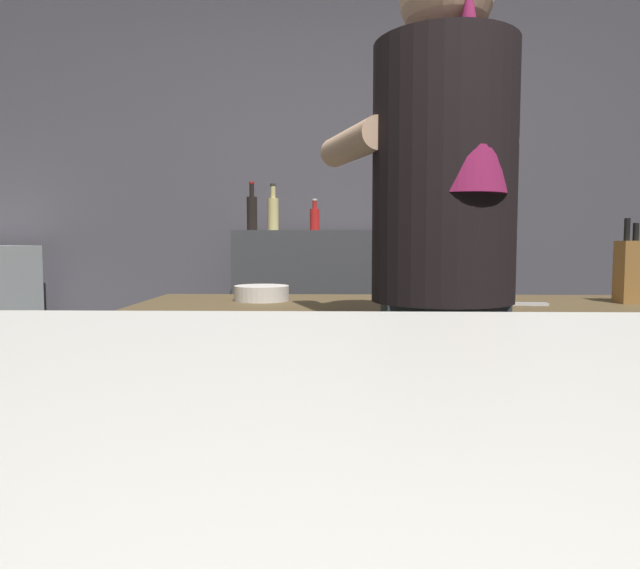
% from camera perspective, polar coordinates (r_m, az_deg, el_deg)
% --- Properties ---
extents(wall_back, '(5.20, 0.10, 2.70)m').
position_cam_1_polar(wall_back, '(3.46, 2.64, 8.59)').
color(wall_back, '#4E4B52').
rests_on(wall_back, ground).
extents(prep_counter, '(2.10, 0.60, 0.89)m').
position_cam_1_polar(prep_counter, '(2.00, 13.94, -14.67)').
color(prep_counter, brown).
rests_on(prep_counter, ground).
extents(back_shelf, '(0.91, 0.36, 1.15)m').
position_cam_1_polar(back_shelf, '(3.21, -0.13, -4.94)').
color(back_shelf, '#3E3E42').
rests_on(back_shelf, ground).
extents(bartender, '(0.50, 0.55, 1.77)m').
position_cam_1_polar(bartender, '(1.41, 12.16, 1.68)').
color(bartender, '#2D3437').
rests_on(bartender, ground).
extents(knife_block, '(0.10, 0.08, 0.28)m').
position_cam_1_polar(knife_block, '(2.10, 28.76, 1.24)').
color(knife_block, olive).
rests_on(knife_block, prep_counter).
extents(mixing_bowl, '(0.18, 0.18, 0.05)m').
position_cam_1_polar(mixing_bowl, '(1.93, -5.82, -0.86)').
color(mixing_bowl, silver).
rests_on(mixing_bowl, prep_counter).
extents(chefs_knife, '(0.24, 0.05, 0.01)m').
position_cam_1_polar(chefs_knife, '(1.88, 18.17, -1.83)').
color(chefs_knife, silver).
rests_on(chefs_knife, prep_counter).
extents(bottle_vinegar, '(0.06, 0.06, 0.26)m').
position_cam_1_polar(bottle_vinegar, '(3.13, -6.78, 7.20)').
color(bottle_vinegar, black).
rests_on(bottle_vinegar, back_shelf).
extents(bottle_olive_oil, '(0.07, 0.07, 0.18)m').
position_cam_1_polar(bottle_olive_oil, '(3.20, 6.39, 6.56)').
color(bottle_olive_oil, red).
rests_on(bottle_olive_oil, back_shelf).
extents(bottle_soy, '(0.06, 0.06, 0.25)m').
position_cam_1_polar(bottle_soy, '(3.16, -4.69, 7.15)').
color(bottle_soy, '#D8C779').
rests_on(bottle_soy, back_shelf).
extents(bottle_hot_sauce, '(0.05, 0.05, 0.18)m').
position_cam_1_polar(bottle_hot_sauce, '(3.20, -0.54, 6.58)').
color(bottle_hot_sauce, red).
rests_on(bottle_hot_sauce, back_shelf).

